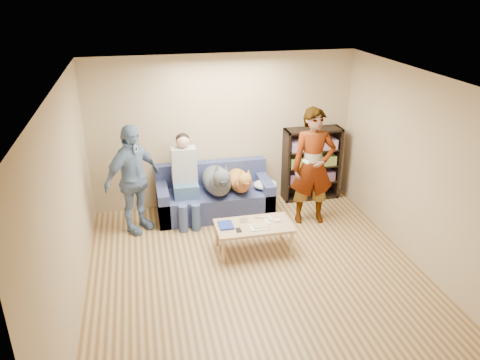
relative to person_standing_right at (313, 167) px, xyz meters
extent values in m
plane|color=brown|center=(-1.24, -1.47, -0.95)|extent=(5.00, 5.00, 0.00)
plane|color=white|center=(-1.24, -1.47, 1.65)|extent=(5.00, 5.00, 0.00)
plane|color=tan|center=(-1.24, 1.03, 0.35)|extent=(4.50, 0.00, 4.50)
plane|color=tan|center=(-1.24, -3.97, 0.35)|extent=(4.50, 0.00, 4.50)
plane|color=tan|center=(-3.49, -1.47, 0.35)|extent=(0.00, 5.00, 5.00)
plane|color=tan|center=(1.01, -1.47, 0.35)|extent=(0.00, 5.00, 5.00)
ellipsoid|color=#B8B8BD|center=(-0.64, 0.48, -0.45)|extent=(0.41, 0.34, 0.14)
imported|color=gray|center=(0.00, 0.00, 0.00)|extent=(0.74, 0.53, 1.90)
imported|color=#7089B3|center=(-2.79, 0.30, -0.08)|extent=(1.05, 0.97, 1.73)
cube|color=white|center=(-0.20, -0.20, 0.18)|extent=(0.07, 0.14, 0.03)
cube|color=navy|center=(-1.53, -0.65, -0.52)|extent=(0.20, 0.26, 0.03)
cube|color=silver|center=(-1.08, -0.80, -0.52)|extent=(0.26, 0.20, 0.02)
cube|color=#A8A387|center=(-1.05, -0.78, -0.51)|extent=(0.22, 0.17, 0.01)
cube|color=silver|center=(-1.25, -0.58, -0.50)|extent=(0.11, 0.06, 0.05)
cube|color=white|center=(-0.85, -0.60, -0.51)|extent=(0.04, 0.13, 0.03)
cube|color=white|center=(-0.77, -0.68, -0.51)|extent=(0.09, 0.06, 0.03)
cylinder|color=white|center=(-0.93, -0.72, -0.52)|extent=(0.07, 0.07, 0.02)
cylinder|color=white|center=(-0.93, -0.64, -0.52)|extent=(0.07, 0.07, 0.02)
cylinder|color=#C5861B|center=(-1.15, -0.86, -0.52)|extent=(0.13, 0.06, 0.01)
cylinder|color=black|center=(-1.01, -0.52, -0.52)|extent=(0.13, 0.08, 0.01)
cube|color=black|center=(-1.38, -0.82, -0.52)|extent=(0.07, 0.12, 0.02)
cube|color=#515B93|center=(-1.49, 0.58, -0.74)|extent=(1.90, 0.85, 0.42)
cube|color=#515B93|center=(-1.49, 0.92, -0.33)|extent=(1.90, 0.18, 0.40)
cube|color=#515B93|center=(-2.35, 0.58, -0.66)|extent=(0.18, 0.85, 0.58)
cube|color=#515B93|center=(-0.63, 0.58, -0.66)|extent=(0.18, 0.85, 0.58)
cube|color=#456A98|center=(-1.97, 0.50, -0.42)|extent=(0.40, 0.38, 0.22)
cylinder|color=#3E578A|center=(-2.07, 0.08, -0.74)|extent=(0.14, 0.14, 0.47)
cylinder|color=#3D5886|center=(-1.87, 0.08, -0.74)|extent=(0.14, 0.14, 0.47)
cube|color=#AEAFB3|center=(-1.97, 0.60, -0.03)|extent=(0.40, 0.24, 0.58)
sphere|color=tan|center=(-1.97, 0.60, 0.37)|extent=(0.21, 0.21, 0.21)
ellipsoid|color=black|center=(-1.97, 0.63, 0.40)|extent=(0.22, 0.22, 0.19)
ellipsoid|color=#51535C|center=(-1.46, 0.56, -0.33)|extent=(0.46, 0.96, 0.40)
sphere|color=#50525B|center=(-1.46, 0.23, -0.24)|extent=(0.35, 0.35, 0.35)
sphere|color=#53575E|center=(-1.46, 0.06, -0.08)|extent=(0.28, 0.28, 0.28)
cube|color=black|center=(-1.46, -0.07, -0.12)|extent=(0.09, 0.13, 0.08)
cone|color=#4B4F56|center=(-1.52, 0.08, 0.07)|extent=(0.09, 0.09, 0.13)
cone|color=#474851|center=(-1.39, 0.08, 0.07)|extent=(0.09, 0.09, 0.13)
cylinder|color=#474850|center=(-1.46, 0.98, -0.37)|extent=(0.05, 0.31, 0.18)
ellipsoid|color=#AE7E35|center=(-1.08, 0.57, -0.37)|extent=(0.36, 0.76, 0.32)
sphere|color=#AE7135|center=(-1.08, 0.27, -0.30)|extent=(0.27, 0.27, 0.27)
sphere|color=#A97033|center=(-1.08, 0.11, -0.17)|extent=(0.22, 0.22, 0.22)
cube|color=brown|center=(-1.08, -0.01, -0.20)|extent=(0.07, 0.11, 0.06)
cone|color=#B97938|center=(-1.14, 0.13, -0.05)|extent=(0.07, 0.07, 0.11)
cone|color=#C58C3C|center=(-1.01, 0.13, -0.05)|extent=(0.07, 0.07, 0.11)
cylinder|color=#BB7639|center=(-1.08, 0.96, -0.40)|extent=(0.04, 0.25, 0.15)
cube|color=tan|center=(-1.13, -0.70, -0.55)|extent=(1.10, 0.60, 0.04)
cylinder|color=tan|center=(-1.63, -0.95, -0.76)|extent=(0.05, 0.05, 0.38)
cylinder|color=#D0B380|center=(-0.63, -0.95, -0.76)|extent=(0.05, 0.05, 0.38)
cylinder|color=tan|center=(-1.63, -0.45, -0.76)|extent=(0.05, 0.05, 0.38)
cylinder|color=#CFB97F|center=(-0.63, -0.45, -0.76)|extent=(0.05, 0.05, 0.38)
cube|color=black|center=(-0.17, 0.85, -0.30)|extent=(0.04, 0.34, 1.30)
cube|color=black|center=(0.79, 0.85, -0.30)|extent=(0.04, 0.34, 1.30)
cube|color=black|center=(0.31, 0.85, 0.33)|extent=(1.00, 0.34, 0.04)
cube|color=black|center=(0.31, 0.85, -0.93)|extent=(1.00, 0.34, 0.04)
cube|color=black|center=(0.31, 1.01, -0.30)|extent=(1.00, 0.02, 1.30)
cube|color=black|center=(0.31, 0.85, -0.63)|extent=(0.94, 0.32, 0.03)
cube|color=black|center=(0.31, 0.85, -0.33)|extent=(0.94, 0.32, 0.02)
cube|color=black|center=(0.31, 0.85, -0.03)|extent=(0.94, 0.32, 0.02)
cube|color=#B23333|center=(0.31, 0.83, -0.53)|extent=(0.84, 0.24, 0.17)
cube|color=gold|center=(0.31, 0.83, -0.23)|extent=(0.84, 0.24, 0.17)
cube|color=#994C99|center=(0.31, 0.83, 0.07)|extent=(0.84, 0.24, 0.17)
camera|label=1|loc=(-2.61, -6.44, 2.72)|focal=35.00mm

